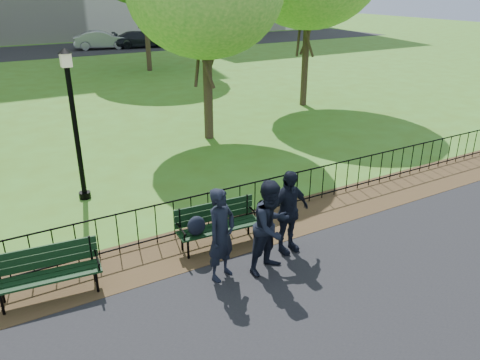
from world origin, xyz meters
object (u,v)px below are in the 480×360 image
sedan_dark (141,39)px  park_bench_main (210,222)px  person_right (288,212)px  person_mid (271,227)px  lamppost (74,121)px  person_left (221,234)px  park_bench_left_a (47,267)px  sedan_silver (102,40)px

sedan_dark → park_bench_main: bearing=172.1°
park_bench_main → person_right: size_ratio=1.02×
person_mid → person_right: bearing=16.9°
lamppost → person_left: 5.11m
park_bench_left_a → person_right: 4.49m
person_right → sedan_silver: size_ratio=0.39×
lamppost → person_right: (2.94, -4.64, -1.14)m
park_bench_main → lamppost: size_ratio=0.48×
park_bench_left_a → lamppost: bearing=74.8°
person_left → sedan_dark: size_ratio=0.39×
park_bench_main → person_mid: 1.45m
park_bench_main → park_bench_left_a: bearing=-176.2°
lamppost → person_right: size_ratio=2.14×
park_bench_main → lamppost: 4.35m
park_bench_main → person_right: 1.58m
park_bench_left_a → sedan_silver: 34.06m
park_bench_left_a → lamppost: lamppost is taller
person_left → person_right: size_ratio=1.02×
park_bench_main → person_mid: person_mid is taller
park_bench_main → park_bench_left_a: park_bench_main is taller
person_right → sedan_silver: bearing=76.6°
park_bench_left_a → person_mid: person_mid is taller
park_bench_left_a → person_right: bearing=-5.2°
park_bench_main → person_mid: (0.64, -1.26, 0.32)m
park_bench_main → lamppost: lamppost is taller
person_left → park_bench_main: bearing=51.6°
person_left → person_right: 1.57m
lamppost → person_mid: size_ratio=2.05×
person_right → park_bench_left_a: bearing=164.3°
park_bench_main → lamppost: (-1.65, 3.76, 1.42)m
person_mid → person_left: bearing=151.3°
park_bench_left_a → lamppost: (1.45, 3.77, 1.46)m
park_bench_main → sedan_dark: size_ratio=0.39×
sedan_silver → sedan_dark: sedan_silver is taller
park_bench_left_a → person_left: size_ratio=1.01×
park_bench_main → person_mid: bearing=-59.4°
park_bench_left_a → sedan_dark: 34.51m
park_bench_main → sedan_silver: (6.50, 32.67, 0.14)m
person_left → person_right: person_left is taller
lamppost → sedan_silver: (8.16, 28.91, -1.28)m
person_left → person_right: (1.56, 0.15, -0.02)m
park_bench_main → park_bench_left_a: 3.11m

